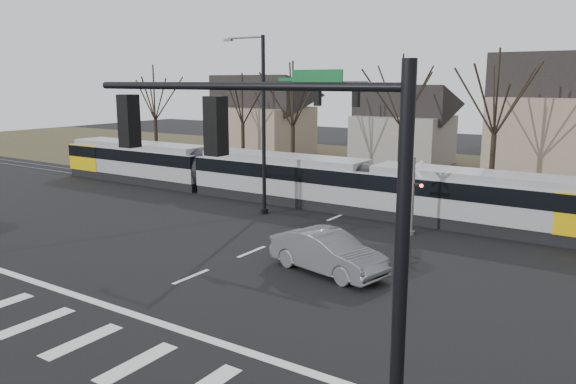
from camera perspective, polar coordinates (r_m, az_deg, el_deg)
The scene contains 15 objects.
ground at distance 21.68m, azimuth -13.48°, elevation -9.87°, with size 140.00×140.00×0.00m, color black.
grass_verge at distance 48.63m, azimuth 15.18°, elevation 1.74°, with size 140.00×28.00×0.01m, color #38331E.
crosswalk at distance 19.42m, azimuth -22.34°, elevation -12.97°, with size 27.00×2.60×0.01m.
stop_line at distance 20.60m, azimuth -17.20°, elevation -11.20°, with size 28.00×0.35×0.01m, color silver.
lane_dashes at distance 34.08m, azimuth 6.53°, elevation -1.87°, with size 0.18×30.00×0.01m.
rail_pair at distance 33.90m, azimuth 6.38°, elevation -1.90°, with size 90.00×1.52×0.06m.
tram at distance 36.39m, azimuth -0.78°, elevation 1.66°, with size 39.81×2.96×3.02m.
sedan at distance 23.00m, azimuth 4.06°, elevation -6.11°, with size 5.40×2.84×1.69m, color slate.
signal_pole_near_right at distance 9.40m, azimuth 0.76°, elevation -4.34°, with size 6.72×0.44×8.00m.
signal_pole_far at distance 31.46m, azimuth -0.13°, elevation 7.60°, with size 9.28×0.44×10.20m.
rail_crossing_signal at distance 28.83m, azimuth 12.55°, elevation -0.66°, with size 1.08×0.36×4.00m.
tree_row at distance 41.78m, azimuth 15.49°, elevation 7.13°, with size 59.20×7.20×10.00m.
house_a at distance 59.19m, azimuth -2.76°, elevation 8.09°, with size 9.72×8.64×8.60m.
house_b at distance 53.63m, azimuth 11.68°, elevation 7.02°, with size 8.64×7.56×7.65m.
house_c at distance 47.06m, azimuth 26.41°, elevation 7.08°, with size 10.80×8.64×10.10m.
Camera 1 is at (15.02, -13.61, 7.69)m, focal length 35.00 mm.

